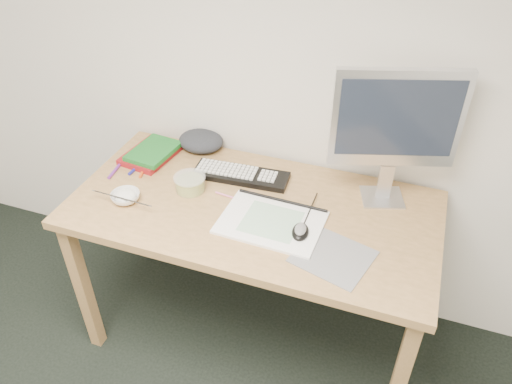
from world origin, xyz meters
TOP-DOWN VIEW (x-y plane):
  - desk at (0.07, 1.43)m, footprint 1.40×0.70m
  - mousepad at (0.42, 1.26)m, footprint 0.29×0.28m
  - sketchpad at (0.17, 1.36)m, footprint 0.38×0.28m
  - keyboard at (-0.04, 1.59)m, footprint 0.40×0.15m
  - monitor at (0.53, 1.65)m, footprint 0.45×0.18m
  - mouse at (0.29, 1.33)m, footprint 0.07×0.10m
  - rice_bowl at (-0.40, 1.30)m, footprint 0.12×0.12m
  - chopsticks at (-0.39, 1.26)m, footprint 0.25×0.03m
  - fruit_tub at (-0.20, 1.44)m, footprint 0.15×0.15m
  - book_red at (-0.47, 1.60)m, footprint 0.21×0.26m
  - book_green at (-0.45, 1.60)m, footprint 0.18×0.24m
  - cloth_lump at (-0.29, 1.75)m, footprint 0.21×0.19m
  - pencil_pink at (-0.01, 1.45)m, footprint 0.18×0.03m
  - pencil_tan at (0.12, 1.49)m, footprint 0.19×0.06m
  - pencil_black at (0.15, 1.49)m, footprint 0.17×0.01m
  - marker_blue at (-0.47, 1.51)m, footprint 0.02×0.14m
  - marker_orange at (-0.44, 1.51)m, footprint 0.04×0.12m
  - marker_purple at (-0.55, 1.46)m, footprint 0.03×0.14m

SIDE VIEW (x-z plane):
  - desk at x=0.07m, z-range 0.29..1.04m
  - mousepad at x=0.42m, z-range 0.75..0.75m
  - pencil_black at x=0.15m, z-range 0.75..0.76m
  - pencil_pink at x=-0.01m, z-range 0.75..0.76m
  - pencil_tan at x=0.12m, z-range 0.75..0.76m
  - sketchpad at x=0.17m, z-range 0.75..0.76m
  - marker_orange at x=-0.44m, z-range 0.75..0.76m
  - marker_blue at x=-0.47m, z-range 0.75..0.76m
  - marker_purple at x=-0.55m, z-range 0.75..0.76m
  - keyboard at x=-0.04m, z-range 0.75..0.77m
  - book_red at x=-0.47m, z-range 0.75..0.77m
  - rice_bowl at x=-0.40m, z-range 0.75..0.78m
  - mouse at x=0.29m, z-range 0.76..0.79m
  - fruit_tub at x=-0.20m, z-range 0.75..0.81m
  - book_green at x=-0.45m, z-range 0.77..0.79m
  - cloth_lump at x=-0.29m, z-range 0.75..0.82m
  - chopsticks at x=-0.39m, z-range 0.78..0.80m
  - monitor at x=0.53m, z-range 0.82..1.35m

